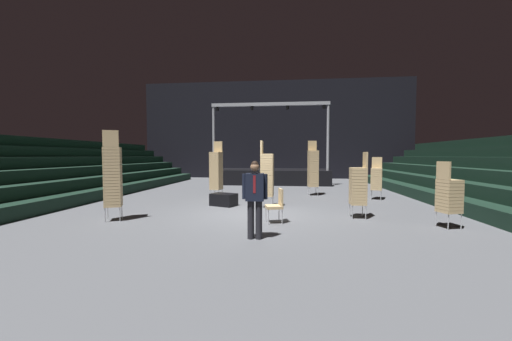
{
  "coord_description": "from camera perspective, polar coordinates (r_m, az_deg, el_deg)",
  "views": [
    {
      "loc": [
        1.15,
        -9.12,
        1.86
      ],
      "look_at": [
        0.17,
        -0.27,
        1.4
      ],
      "focal_mm": 20.37,
      "sensor_mm": 36.0,
      "label": 1
    }
  ],
  "objects": [
    {
      "name": "ground_plane",
      "position": [
        9.39,
        -0.84,
        -8.78
      ],
      "size": [
        22.0,
        30.0,
        0.1
      ],
      "primitive_type": "cube",
      "color": "#515459"
    },
    {
      "name": "arena_end_wall",
      "position": [
        24.25,
        3.63,
        8.0
      ],
      "size": [
        22.0,
        0.3,
        8.0
      ],
      "primitive_type": "cube",
      "color": "black",
      "rests_on": "ground_plane"
    },
    {
      "name": "bleacher_bank_left",
      "position": [
        14.17,
        -38.0,
        0.26
      ],
      "size": [
        4.5,
        24.0,
        2.7
      ],
      "rotation": [
        0.0,
        0.0,
        1.57
      ],
      "color": "black",
      "rests_on": "ground_plane"
    },
    {
      "name": "stage_riser",
      "position": [
        19.37,
        2.92,
        -0.92
      ],
      "size": [
        7.56,
        3.2,
        5.11
      ],
      "color": "black",
      "rests_on": "ground_plane"
    },
    {
      "name": "man_with_tie",
      "position": [
        6.45,
        -0.24,
        -4.82
      ],
      "size": [
        0.57,
        0.24,
        1.74
      ],
      "rotation": [
        0.0,
        0.0,
        3.17
      ],
      "color": "black",
      "rests_on": "ground_plane"
    },
    {
      "name": "chair_stack_front_left",
      "position": [
        9.21,
        -26.31,
        -0.96
      ],
      "size": [
        0.58,
        0.58,
        2.56
      ],
      "rotation": [
        0.0,
        0.0,
        0.41
      ],
      "color": "#B2B5BA",
      "rests_on": "ground_plane"
    },
    {
      "name": "chair_stack_front_right",
      "position": [
        10.38,
        2.17,
        -0.72
      ],
      "size": [
        0.46,
        0.46,
        2.39
      ],
      "rotation": [
        0.0,
        0.0,
        4.66
      ],
      "color": "#B2B5BA",
      "rests_on": "ground_plane"
    },
    {
      "name": "chair_stack_mid_left",
      "position": [
        8.9,
        33.66,
        -3.99
      ],
      "size": [
        0.55,
        0.55,
        1.71
      ],
      "rotation": [
        0.0,
        0.0,
        5.01
      ],
      "color": "#B2B5BA",
      "rests_on": "ground_plane"
    },
    {
      "name": "chair_stack_mid_right",
      "position": [
        13.32,
        22.58,
        -1.41
      ],
      "size": [
        0.56,
        0.56,
        1.79
      ],
      "rotation": [
        0.0,
        0.0,
        2.82
      ],
      "color": "#B2B5BA",
      "rests_on": "ground_plane"
    },
    {
      "name": "chair_stack_mid_centre",
      "position": [
        12.55,
        -7.82,
        0.08
      ],
      "size": [
        0.53,
        0.53,
        2.48
      ],
      "rotation": [
        0.0,
        0.0,
        2.91
      ],
      "color": "#B2B5BA",
      "rests_on": "ground_plane"
    },
    {
      "name": "chair_stack_rear_left",
      "position": [
        13.84,
        11.14,
        0.48
      ],
      "size": [
        0.5,
        0.5,
        2.56
      ],
      "rotation": [
        0.0,
        0.0,
        3.3
      ],
      "color": "#B2B5BA",
      "rests_on": "ground_plane"
    },
    {
      "name": "chair_stack_rear_right",
      "position": [
        9.13,
        19.45,
        -2.71
      ],
      "size": [
        0.44,
        0.44,
        1.96
      ],
      "rotation": [
        0.0,
        0.0,
        1.57
      ],
      "color": "#B2B5BA",
      "rests_on": "ground_plane"
    },
    {
      "name": "equipment_road_case",
      "position": [
        10.88,
        -6.36,
        -5.7
      ],
      "size": [
        1.06,
        0.89,
        0.45
      ],
      "primitive_type": "cube",
      "rotation": [
        0.0,
        0.0,
        -0.38
      ],
      "color": "black",
      "rests_on": "ground_plane"
    },
    {
      "name": "loose_chair_near_man",
      "position": [
        8.1,
        4.02,
        -6.48
      ],
      "size": [
        0.54,
        0.54,
        0.95
      ],
      "rotation": [
        0.0,
        0.0,
        1.83
      ],
      "color": "#B2B5BA",
      "rests_on": "ground_plane"
    }
  ]
}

